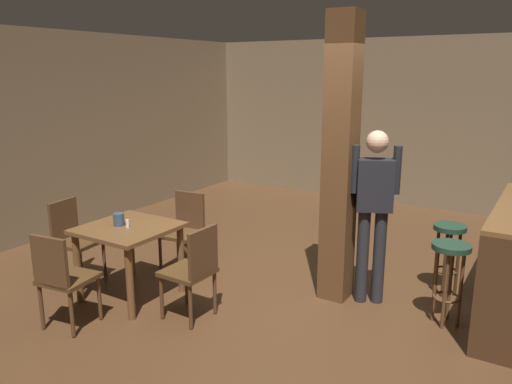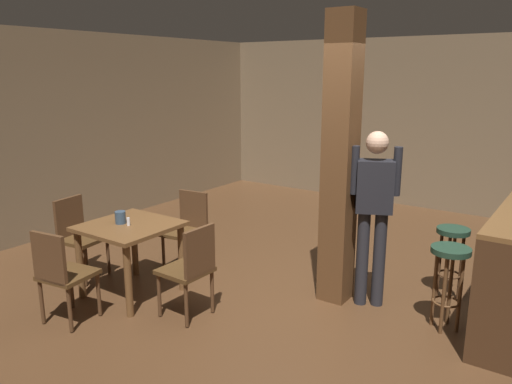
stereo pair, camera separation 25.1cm
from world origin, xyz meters
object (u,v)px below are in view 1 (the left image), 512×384
(bar_counter, at_px, (512,260))
(napkin_cup, at_px, (119,219))
(chair_east, at_px, (194,268))
(bar_stool_near, at_px, (450,265))
(chair_south, at_px, (62,276))
(salt_shaker, at_px, (127,224))
(chair_west, at_px, (73,236))
(dining_table, at_px, (129,240))
(standing_person, at_px, (374,205))
(chair_north, at_px, (185,227))
(bar_stool_mid, at_px, (449,243))

(bar_counter, bearing_deg, napkin_cup, -154.54)
(chair_east, distance_m, bar_stool_near, 2.30)
(chair_south, bearing_deg, napkin_cup, 95.56)
(salt_shaker, bearing_deg, napkin_cup, 179.03)
(chair_east, height_order, chair_west, same)
(dining_table, distance_m, napkin_cup, 0.23)
(bar_stool_near, bearing_deg, standing_person, 174.36)
(chair_north, bearing_deg, chair_east, -46.54)
(bar_counter, xyz_separation_m, bar_stool_mid, (-0.60, 0.18, -0.00))
(dining_table, height_order, chair_north, chair_north)
(napkin_cup, xyz_separation_m, salt_shaker, (0.12, -0.00, -0.02))
(dining_table, height_order, salt_shaker, salt_shaker)
(chair_west, bearing_deg, chair_east, -0.21)
(chair_west, distance_m, bar_stool_mid, 3.97)
(salt_shaker, distance_m, standing_person, 2.41)
(chair_south, height_order, bar_stool_near, chair_south)
(chair_east, distance_m, bar_counter, 2.95)
(dining_table, distance_m, chair_west, 0.83)
(chair_east, bearing_deg, chair_north, 133.46)
(chair_south, relative_size, standing_person, 0.52)
(napkin_cup, bearing_deg, chair_east, -0.38)
(chair_south, bearing_deg, dining_table, 88.69)
(napkin_cup, bearing_deg, chair_west, -179.99)
(chair_south, distance_m, napkin_cup, 0.82)
(chair_south, bearing_deg, bar_stool_near, 33.29)
(napkin_cup, bearing_deg, chair_south, -84.44)
(chair_north, bearing_deg, standing_person, 8.41)
(chair_west, height_order, chair_north, same)
(standing_person, height_order, bar_stool_mid, standing_person)
(chair_east, bearing_deg, bar_counter, 33.49)
(chair_south, bearing_deg, bar_stool_mid, 43.18)
(chair_north, distance_m, bar_stool_near, 2.86)
(chair_north, height_order, chair_south, same)
(chair_south, bearing_deg, chair_north, 89.22)
(bar_stool_mid, bearing_deg, bar_counter, -16.77)
(bar_counter, bearing_deg, salt_shaker, -153.71)
(napkin_cup, height_order, bar_stool_near, napkin_cup)
(chair_south, bearing_deg, standing_person, 42.71)
(salt_shaker, bearing_deg, chair_east, -0.30)
(chair_south, bearing_deg, chair_east, 40.91)
(bar_stool_near, bearing_deg, chair_north, -175.26)
(dining_table, height_order, bar_stool_near, bar_stool_near)
(bar_stool_mid, bearing_deg, standing_person, -135.25)
(salt_shaker, xyz_separation_m, standing_person, (2.08, 1.20, 0.21))
(chair_north, height_order, bar_counter, bar_counter)
(chair_north, bearing_deg, bar_stool_mid, 18.62)
(napkin_cup, relative_size, bar_counter, 0.07)
(chair_north, xyz_separation_m, chair_south, (-0.02, -1.65, 0.00))
(dining_table, height_order, chair_west, chair_west)
(napkin_cup, height_order, bar_counter, bar_counter)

